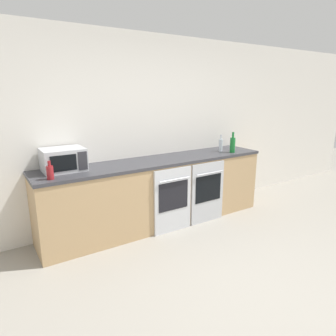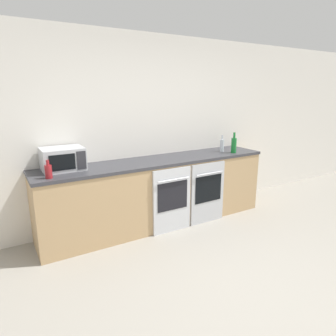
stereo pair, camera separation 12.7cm
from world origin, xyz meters
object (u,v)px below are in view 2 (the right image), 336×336
Objects in this scene: oven_right at (208,193)px; bottle_green at (234,145)px; oven_left at (172,200)px; microwave at (63,159)px; bottle_red at (48,171)px; bottle_clear at (222,145)px.

bottle_green reaches higher than oven_right.
oven_left is 1.46m from microwave.
microwave is at bearing 167.05° from oven_right.
oven_right is 4.36× the size of bottle_red.
bottle_green is (2.65, 0.02, 0.04)m from bottle_red.
microwave is 1.53× the size of bottle_green.
bottle_red reaches higher than oven_left.
oven_right is 2.82× the size of bottle_green.
bottle_clear is at bearing 16.31° from oven_left.
microwave is 2.36× the size of bottle_red.
microwave reaches higher than oven_right.
bottle_red is (-2.06, 0.13, 0.57)m from oven_right.
bottle_clear reaches higher than oven_right.
oven_left is at bearing -5.09° from bottle_red.
oven_left is at bearing -172.79° from bottle_green.
oven_left is 4.36× the size of bottle_red.
microwave reaches higher than bottle_clear.
oven_left is 0.59m from oven_right.
bottle_green is at bearing 14.21° from oven_right.
oven_right is at bearing -3.63° from bottle_red.
bottle_red is at bearing -179.59° from bottle_green.
oven_right is at bearing -12.95° from microwave.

